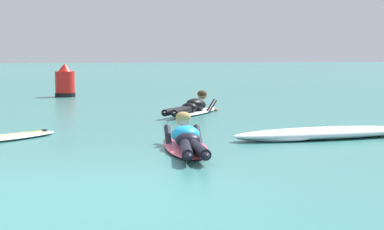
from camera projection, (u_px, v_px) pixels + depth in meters
ground_plane at (69, 106)px, 15.90m from camera, size 120.00×120.00×0.00m
surfer_near at (186, 141)px, 8.84m from camera, size 0.79×2.65×0.53m
surfer_far at (193, 108)px, 13.93m from camera, size 1.76×2.41×0.54m
drifting_surfboard at (7, 137)px, 9.96m from camera, size 1.75×1.61×0.16m
whitewater_front at (327, 133)px, 10.04m from camera, size 3.18×0.90×0.18m
channel_marker_buoy at (65, 84)px, 19.24m from camera, size 0.61×0.61×1.01m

